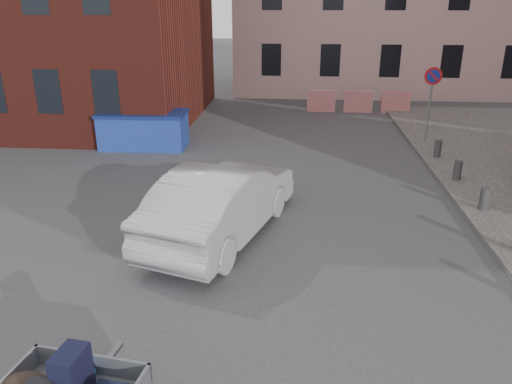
{
  "coord_description": "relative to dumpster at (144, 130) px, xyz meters",
  "views": [
    {
      "loc": [
        1.4,
        -8.25,
        4.94
      ],
      "look_at": [
        0.58,
        1.59,
        1.1
      ],
      "focal_mm": 35.0,
      "sensor_mm": 36.0,
      "label": 1
    }
  ],
  "objects": [
    {
      "name": "silver_car",
      "position": [
        3.79,
        -6.76,
        0.18
      ],
      "size": [
        3.1,
        5.23,
        1.63
      ],
      "primitive_type": "imported",
      "rotation": [
        0.0,
        0.0,
        2.84
      ],
      "color": "#A5A8AD",
      "rests_on": "ground"
    },
    {
      "name": "ground",
      "position": [
        3.96,
        -8.49,
        -0.64
      ],
      "size": [
        120.0,
        120.0,
        0.0
      ],
      "primitive_type": "plane",
      "color": "#38383A",
      "rests_on": "ground"
    },
    {
      "name": "barriers",
      "position": [
        8.16,
        6.51,
        -0.14
      ],
      "size": [
        4.7,
        0.18,
        1.0
      ],
      "color": "red",
      "rests_on": "ground"
    },
    {
      "name": "dumpster",
      "position": [
        0.0,
        0.0,
        0.0
      ],
      "size": [
        3.06,
        1.64,
        1.27
      ],
      "rotation": [
        0.0,
        0.0,
        0.03
      ],
      "color": "#223DA2",
      "rests_on": "ground"
    },
    {
      "name": "bollards",
      "position": [
        9.96,
        -5.09,
        -0.24
      ],
      "size": [
        0.22,
        9.02,
        0.55
      ],
      "color": "#3A3A3D",
      "rests_on": "sidewalk"
    },
    {
      "name": "no_parking_sign",
      "position": [
        9.96,
        0.99,
        1.38
      ],
      "size": [
        0.6,
        0.09,
        2.65
      ],
      "color": "gray",
      "rests_on": "sidewalk"
    }
  ]
}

